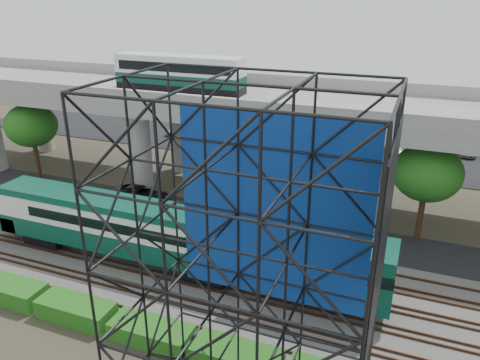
% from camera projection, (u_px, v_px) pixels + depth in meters
% --- Properties ---
extents(ground, '(140.00, 140.00, 0.00)m').
position_uv_depth(ground, '(174.00, 292.00, 29.54)').
color(ground, '#474233').
rests_on(ground, ground).
extents(ballast_bed, '(90.00, 12.00, 0.20)m').
position_uv_depth(ballast_bed, '(189.00, 274.00, 31.23)').
color(ballast_bed, slate).
rests_on(ballast_bed, ground).
extents(service_road, '(90.00, 5.00, 0.08)m').
position_uv_depth(service_road, '(236.00, 221.00, 38.58)').
color(service_road, black).
rests_on(service_road, ground).
extents(parking_lot, '(90.00, 18.00, 0.08)m').
position_uv_depth(parking_lot, '(306.00, 142.00, 58.85)').
color(parking_lot, black).
rests_on(parking_lot, ground).
extents(harbor_water, '(140.00, 40.00, 0.03)m').
position_uv_depth(harbor_water, '(338.00, 105.00, 77.83)').
color(harbor_water, slate).
rests_on(harbor_water, ground).
extents(rail_tracks, '(90.00, 9.52, 0.16)m').
position_uv_depth(rail_tracks, '(189.00, 272.00, 31.16)').
color(rail_tracks, '#472D1E').
rests_on(rail_tracks, ballast_bed).
extents(commuter_train, '(29.30, 3.06, 4.30)m').
position_uv_depth(commuter_train, '(147.00, 230.00, 31.19)').
color(commuter_train, black).
rests_on(commuter_train, rail_tracks).
extents(overpass, '(80.00, 12.00, 12.40)m').
position_uv_depth(overpass, '(253.00, 109.00, 40.44)').
color(overpass, '#9E9B93').
rests_on(overpass, ground).
extents(scaffold_tower, '(9.36, 6.36, 15.00)m').
position_uv_depth(scaffold_tower, '(246.00, 290.00, 17.18)').
color(scaffold_tower, black).
rests_on(scaffold_tower, ground).
extents(hedge_strip, '(34.60, 1.80, 1.20)m').
position_uv_depth(hedge_strip, '(151.00, 332.00, 25.28)').
color(hedge_strip, '#125012').
rests_on(hedge_strip, ground).
extents(trees, '(40.94, 16.94, 7.69)m').
position_uv_depth(trees, '(212.00, 133.00, 42.97)').
color(trees, '#382314').
rests_on(trees, ground).
extents(suv, '(5.77, 2.87, 1.57)m').
position_uv_depth(suv, '(141.00, 196.00, 41.35)').
color(suv, black).
rests_on(suv, service_road).
extents(parked_cars, '(38.00, 9.56, 1.23)m').
position_uv_depth(parked_cars, '(322.00, 140.00, 57.51)').
color(parked_cars, '#BABABA').
rests_on(parked_cars, parking_lot).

